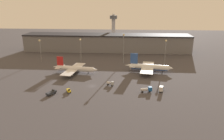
{
  "coord_description": "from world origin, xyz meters",
  "views": [
    {
      "loc": [
        23.26,
        -136.04,
        55.42
      ],
      "look_at": [
        12.3,
        17.86,
        6.0
      ],
      "focal_mm": 35.0,
      "sensor_mm": 36.0,
      "label": 1
    }
  ],
  "objects_px": {
    "service_vehicle_0": "(51,93)",
    "control_tower": "(113,27)",
    "service_vehicle_4": "(147,89)",
    "service_vehicle_1": "(110,83)",
    "airplane_0": "(75,69)",
    "service_vehicle_2": "(69,91)",
    "airplane_1": "(149,67)",
    "service_vehicle_3": "(161,88)"
  },
  "relations": [
    {
      "from": "service_vehicle_0",
      "to": "control_tower",
      "type": "distance_m",
      "value": 158.0
    },
    {
      "from": "service_vehicle_4",
      "to": "control_tower",
      "type": "relative_size",
      "value": 0.18
    },
    {
      "from": "service_vehicle_1",
      "to": "control_tower",
      "type": "relative_size",
      "value": 0.13
    },
    {
      "from": "airplane_0",
      "to": "service_vehicle_2",
      "type": "distance_m",
      "value": 39.03
    },
    {
      "from": "service_vehicle_0",
      "to": "service_vehicle_2",
      "type": "relative_size",
      "value": 1.39
    },
    {
      "from": "airplane_1",
      "to": "service_vehicle_4",
      "type": "height_order",
      "value": "airplane_1"
    },
    {
      "from": "airplane_1",
      "to": "service_vehicle_0",
      "type": "distance_m",
      "value": 80.9
    },
    {
      "from": "service_vehicle_0",
      "to": "service_vehicle_3",
      "type": "height_order",
      "value": "service_vehicle_3"
    },
    {
      "from": "service_vehicle_4",
      "to": "service_vehicle_1",
      "type": "bearing_deg",
      "value": 147.17
    },
    {
      "from": "service_vehicle_1",
      "to": "service_vehicle_4",
      "type": "bearing_deg",
      "value": 1.5
    },
    {
      "from": "service_vehicle_3",
      "to": "control_tower",
      "type": "distance_m",
      "value": 151.06
    },
    {
      "from": "airplane_1",
      "to": "service_vehicle_2",
      "type": "bearing_deg",
      "value": -131.77
    },
    {
      "from": "service_vehicle_2",
      "to": "service_vehicle_3",
      "type": "height_order",
      "value": "service_vehicle_3"
    },
    {
      "from": "service_vehicle_0",
      "to": "service_vehicle_3",
      "type": "distance_m",
      "value": 68.8
    },
    {
      "from": "service_vehicle_0",
      "to": "control_tower",
      "type": "relative_size",
      "value": 0.18
    },
    {
      "from": "service_vehicle_2",
      "to": "service_vehicle_4",
      "type": "distance_m",
      "value": 49.21
    },
    {
      "from": "service_vehicle_2",
      "to": "service_vehicle_4",
      "type": "xyz_separation_m",
      "value": [
        49.05,
        3.86,
        0.63
      ]
    },
    {
      "from": "service_vehicle_2",
      "to": "service_vehicle_3",
      "type": "bearing_deg",
      "value": 69.51
    },
    {
      "from": "airplane_0",
      "to": "control_tower",
      "type": "xyz_separation_m",
      "value": [
        23.71,
        110.86,
        20.18
      ]
    },
    {
      "from": "service_vehicle_2",
      "to": "airplane_1",
      "type": "bearing_deg",
      "value": 104.33
    },
    {
      "from": "service_vehicle_0",
      "to": "service_vehicle_2",
      "type": "bearing_deg",
      "value": -38.0
    },
    {
      "from": "service_vehicle_1",
      "to": "service_vehicle_2",
      "type": "xyz_separation_m",
      "value": [
        -25.38,
        -13.35,
        -0.5
      ]
    },
    {
      "from": "airplane_0",
      "to": "airplane_1",
      "type": "height_order",
      "value": "airplane_1"
    },
    {
      "from": "service_vehicle_3",
      "to": "control_tower",
      "type": "bearing_deg",
      "value": 31.69
    },
    {
      "from": "service_vehicle_1",
      "to": "control_tower",
      "type": "height_order",
      "value": "control_tower"
    },
    {
      "from": "airplane_0",
      "to": "control_tower",
      "type": "distance_m",
      "value": 115.15
    },
    {
      "from": "service_vehicle_2",
      "to": "control_tower",
      "type": "relative_size",
      "value": 0.13
    },
    {
      "from": "service_vehicle_0",
      "to": "service_vehicle_1",
      "type": "distance_m",
      "value": 39.29
    },
    {
      "from": "service_vehicle_4",
      "to": "control_tower",
      "type": "bearing_deg",
      "value": 90.85
    },
    {
      "from": "service_vehicle_2",
      "to": "control_tower",
      "type": "distance_m",
      "value": 152.29
    },
    {
      "from": "airplane_0",
      "to": "service_vehicle_2",
      "type": "xyz_separation_m",
      "value": [
        5.16,
        -38.62,
        -2.27
      ]
    },
    {
      "from": "service_vehicle_0",
      "to": "service_vehicle_2",
      "type": "xyz_separation_m",
      "value": [
        9.69,
        4.37,
        -0.19
      ]
    },
    {
      "from": "service_vehicle_3",
      "to": "service_vehicle_4",
      "type": "xyz_separation_m",
      "value": [
        -9.36,
        -1.52,
        -0.28
      ]
    },
    {
      "from": "airplane_1",
      "to": "service_vehicle_1",
      "type": "xyz_separation_m",
      "value": [
        -28.62,
        -32.1,
        -2.22
      ]
    },
    {
      "from": "airplane_0",
      "to": "service_vehicle_0",
      "type": "bearing_deg",
      "value": -87.88
    },
    {
      "from": "airplane_1",
      "to": "service_vehicle_3",
      "type": "distance_m",
      "value": 40.35
    },
    {
      "from": "service_vehicle_1",
      "to": "service_vehicle_4",
      "type": "xyz_separation_m",
      "value": [
        23.67,
        -9.49,
        0.13
      ]
    },
    {
      "from": "service_vehicle_1",
      "to": "service_vehicle_3",
      "type": "distance_m",
      "value": 33.98
    },
    {
      "from": "service_vehicle_1",
      "to": "service_vehicle_4",
      "type": "relative_size",
      "value": 0.71
    },
    {
      "from": "airplane_0",
      "to": "service_vehicle_0",
      "type": "distance_m",
      "value": 43.27
    },
    {
      "from": "airplane_1",
      "to": "service_vehicle_0",
      "type": "xyz_separation_m",
      "value": [
        -63.7,
        -49.81,
        -2.53
      ]
    },
    {
      "from": "service_vehicle_3",
      "to": "service_vehicle_4",
      "type": "height_order",
      "value": "service_vehicle_3"
    }
  ]
}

